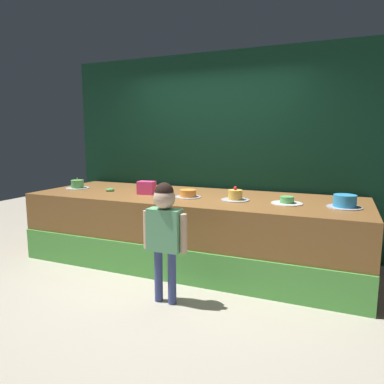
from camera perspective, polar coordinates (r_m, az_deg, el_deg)
The scene contains 11 objects.
ground_plane at distance 4.03m, azimuth -3.86°, elevation -14.09°, with size 12.00×12.00×0.00m, color #BCB29E.
stage_platform at distance 4.49m, azimuth 0.08°, elevation -5.95°, with size 4.07×1.41×0.85m.
curtain_backdrop at distance 5.09m, azimuth 3.61°, elevation 6.44°, with size 4.50×0.08×2.71m, color black.
child_figure at distance 3.33m, azimuth -4.40°, elevation -5.48°, with size 0.45×0.21×1.16m.
pink_box at distance 4.53m, azimuth -7.28°, elevation 0.68°, with size 0.21×0.14×0.16m, color #F93F88.
donut at distance 4.87m, azimuth -12.99°, elevation 0.35°, with size 0.11×0.11×0.04m, color #59B259.
cake_far_left at distance 5.25m, azimuth -17.86°, elevation 1.10°, with size 0.32×0.32×0.16m.
cake_left at distance 4.26m, azimuth -0.64°, elevation -0.32°, with size 0.31×0.31×0.09m.
cake_center at distance 4.10m, azimuth 6.93°, elevation -0.62°, with size 0.32×0.32×0.16m.
cake_right at distance 4.00m, azimuth 14.95°, elevation -1.42°, with size 0.34×0.34×0.08m.
cake_far_right at distance 3.97m, azimuth 23.26°, elevation -1.44°, with size 0.35×0.35×0.13m.
Camera 1 is at (1.69, -3.31, 1.57)m, focal length 33.32 mm.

